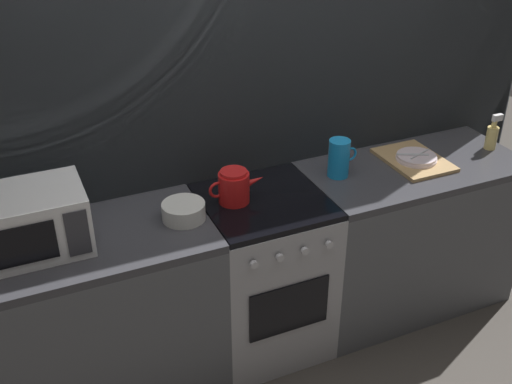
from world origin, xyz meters
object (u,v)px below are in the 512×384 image
microwave (30,222)px  spray_bottle (493,136)px  stove_unit (263,274)px  pitcher (339,158)px  mixing_bowl (184,211)px  dish_pile (415,159)px  kettle (234,187)px

microwave → spray_bottle: size_ratio=2.27×
stove_unit → spray_bottle: bearing=-0.1°
pitcher → spray_bottle: spray_bottle is taller
mixing_bowl → dish_pile: size_ratio=0.50×
mixing_bowl → pitcher: 0.87m
mixing_bowl → stove_unit: bearing=1.4°
mixing_bowl → pitcher: size_ratio=1.00×
kettle → dish_pile: size_ratio=0.71×
kettle → spray_bottle: size_ratio=1.40×
stove_unit → mixing_bowl: mixing_bowl is taller
stove_unit → mixing_bowl: 0.64m
microwave → spray_bottle: (2.47, -0.02, -0.06)m
dish_pile → spray_bottle: size_ratio=1.97×
dish_pile → stove_unit: bearing=-178.0°
microwave → dish_pile: bearing=0.4°
pitcher → spray_bottle: (0.95, -0.07, -0.02)m
kettle → mixing_bowl: 0.28m
microwave → stove_unit: bearing=-1.1°
dish_pile → spray_bottle: 0.50m
stove_unit → spray_bottle: (1.40, -0.00, 0.53)m
kettle → mixing_bowl: size_ratio=1.42×
pitcher → spray_bottle: bearing=-4.3°
pitcher → kettle: bearing=-177.4°
stove_unit → microwave: size_ratio=1.96×
mixing_bowl → microwave: bearing=177.4°
stove_unit → pitcher: (0.46, 0.07, 0.55)m
microwave → pitcher: (1.52, 0.05, -0.03)m
kettle → pitcher: (0.59, 0.03, 0.02)m
microwave → pitcher: bearing=1.8°
stove_unit → pitcher: 0.72m
mixing_bowl → spray_bottle: spray_bottle is taller
kettle → spray_bottle: 1.54m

